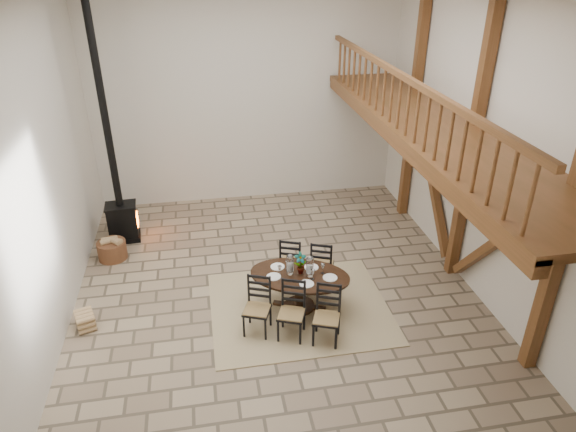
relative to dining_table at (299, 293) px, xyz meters
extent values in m
plane|color=gray|center=(-0.28, 0.69, -0.39)|extent=(8.00, 8.00, 0.00)
cube|color=beige|center=(-0.28, 4.69, 2.11)|extent=(7.00, 0.02, 5.00)
cube|color=beige|center=(-0.28, -3.31, 2.11)|extent=(7.00, 0.02, 5.00)
cube|color=beige|center=(-3.78, 0.69, 2.11)|extent=(0.02, 8.00, 5.00)
cube|color=beige|center=(3.22, 0.69, 2.11)|extent=(0.02, 8.00, 5.00)
cube|color=brown|center=(3.10, -1.81, 2.11)|extent=(0.18, 0.18, 5.00)
cube|color=brown|center=(3.10, 0.69, 2.11)|extent=(0.18, 0.18, 5.00)
cube|color=brown|center=(3.10, 3.19, 2.11)|extent=(0.18, 0.18, 5.00)
cube|color=brown|center=(3.10, -0.56, 1.01)|extent=(0.14, 2.16, 2.54)
cube|color=brown|center=(3.10, 1.94, 1.01)|extent=(0.14, 2.16, 2.54)
cube|color=brown|center=(3.10, 0.69, 2.41)|extent=(0.20, 7.80, 0.20)
cube|color=brown|center=(2.42, 0.69, 2.46)|extent=(1.60, 7.80, 0.12)
cube|color=brown|center=(1.72, 0.69, 2.36)|extent=(0.18, 7.80, 0.22)
cube|color=brown|center=(1.72, 0.69, 3.36)|extent=(0.09, 7.60, 0.09)
cube|color=brown|center=(1.72, 0.69, 2.94)|extent=(0.06, 7.60, 0.86)
cube|color=tan|center=(0.04, 0.09, -0.38)|extent=(3.00, 2.50, 0.02)
ellipsoid|color=black|center=(0.04, 0.09, 0.28)|extent=(1.93, 1.55, 0.04)
cylinder|color=black|center=(0.04, 0.09, -0.06)|extent=(0.17, 0.17, 0.61)
cylinder|color=black|center=(0.04, 0.09, -0.34)|extent=(0.51, 0.51, 0.06)
cube|color=#9C7748|center=(-0.75, -0.39, 0.06)|extent=(0.52, 0.51, 0.04)
cube|color=black|center=(-0.75, -0.39, -0.18)|extent=(0.50, 0.50, 0.42)
cube|color=black|center=(-0.68, -0.23, 0.31)|extent=(0.34, 0.16, 0.55)
cube|color=#9C7748|center=(-0.23, -0.59, 0.06)|extent=(0.52, 0.51, 0.04)
cube|color=black|center=(-0.23, -0.59, -0.18)|extent=(0.50, 0.50, 0.42)
cube|color=black|center=(-0.17, -0.43, 0.31)|extent=(0.34, 0.16, 0.55)
cube|color=#9C7748|center=(0.28, -0.79, 0.06)|extent=(0.52, 0.51, 0.04)
cube|color=black|center=(0.28, -0.79, -0.18)|extent=(0.50, 0.50, 0.42)
cube|color=black|center=(0.34, -0.63, 0.31)|extent=(0.34, 0.16, 0.55)
cube|color=#9C7748|center=(0.05, 0.88, 0.06)|extent=(0.52, 0.51, 0.04)
cube|color=black|center=(0.05, 0.88, -0.18)|extent=(0.50, 0.50, 0.42)
cube|color=black|center=(-0.01, 0.71, 0.31)|extent=(0.34, 0.16, 0.55)
cube|color=#9C7748|center=(0.56, 0.67, 0.06)|extent=(0.52, 0.51, 0.04)
cube|color=black|center=(0.56, 0.67, -0.18)|extent=(0.50, 0.50, 0.42)
cube|color=black|center=(0.50, 0.51, 0.31)|extent=(0.34, 0.16, 0.55)
cube|color=white|center=(0.04, 0.09, 0.31)|extent=(1.43, 1.07, 0.01)
cube|color=white|center=(0.04, 0.09, 0.39)|extent=(0.87, 0.56, 0.18)
cylinder|color=white|center=(-0.12, 0.15, 0.47)|extent=(0.12, 0.12, 0.34)
cylinder|color=white|center=(0.19, 0.03, 0.47)|extent=(0.12, 0.12, 0.34)
cylinder|color=silver|center=(-0.12, 0.15, 0.38)|extent=(0.06, 0.06, 0.16)
cylinder|color=silver|center=(0.19, 0.03, 0.38)|extent=(0.06, 0.06, 0.16)
imported|color=#4C723F|center=(0.05, 0.13, 0.50)|extent=(0.24, 0.20, 0.39)
cube|color=black|center=(-3.13, 3.05, -0.34)|extent=(0.66, 0.52, 0.10)
cube|color=black|center=(-3.13, 3.05, 0.05)|extent=(0.61, 0.47, 0.68)
cube|color=#FF590C|center=(-2.83, 3.07, 0.05)|extent=(0.04, 0.27, 0.27)
cube|color=black|center=(-3.13, 3.05, 0.40)|extent=(0.65, 0.51, 0.04)
cylinder|color=black|center=(-3.13, 3.05, 2.52)|extent=(0.14, 0.14, 4.19)
cylinder|color=brown|center=(-3.30, 2.32, -0.20)|extent=(0.56, 0.56, 0.37)
cube|color=tan|center=(-3.30, 2.32, 0.02)|extent=(0.30, 0.30, 0.11)
cube|color=tan|center=(-3.48, 0.22, -0.24)|extent=(0.39, 0.45, 0.29)
camera|label=1|loc=(-1.42, -6.82, 5.12)|focal=32.00mm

